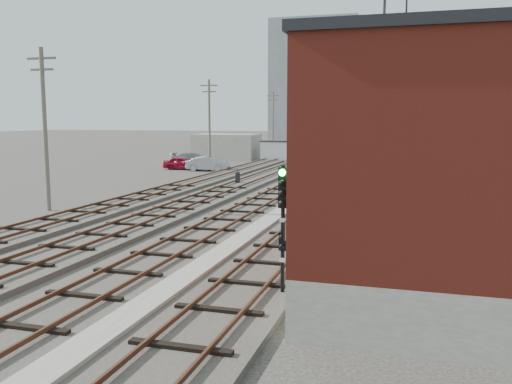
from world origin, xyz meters
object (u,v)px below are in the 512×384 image
at_px(site_trailer, 285,151).
at_px(car_red, 182,163).
at_px(signal_mast, 283,222).
at_px(car_grey, 194,159).
at_px(switch_stand, 238,178).
at_px(car_silver, 208,164).

bearing_deg(site_trailer, car_red, -118.67).
distance_m(signal_mast, car_grey, 45.64).
distance_m(site_trailer, car_grey, 12.27).
xyz_separation_m(signal_mast, car_red, (-19.29, 36.13, -1.58)).
bearing_deg(switch_stand, signal_mast, -63.65).
height_order(site_trailer, car_red, site_trailer).
xyz_separation_m(signal_mast, car_grey, (-20.04, 40.98, -1.51)).
relative_size(signal_mast, car_red, 1.01).
height_order(site_trailer, car_silver, site_trailer).
xyz_separation_m(switch_stand, car_grey, (-10.35, 15.75, 0.16)).
relative_size(site_trailer, car_grey, 1.19).
bearing_deg(site_trailer, car_silver, -107.20).
distance_m(switch_stand, car_red, 14.53).
bearing_deg(signal_mast, site_trailer, 103.20).
xyz_separation_m(switch_stand, site_trailer, (-2.04, 24.77, 0.69)).
xyz_separation_m(signal_mast, switch_stand, (-9.69, 25.22, -1.67)).
xyz_separation_m(site_trailer, car_silver, (-4.48, -14.52, -0.55)).
bearing_deg(car_red, signal_mast, -157.05).
height_order(switch_stand, car_red, car_red).
bearing_deg(car_silver, switch_stand, -154.56).
distance_m(car_silver, car_grey, 6.71).
bearing_deg(car_grey, car_red, -179.73).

